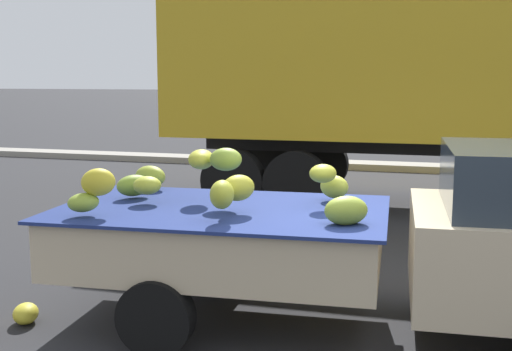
# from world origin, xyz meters

# --- Properties ---
(ground) EXTENTS (220.00, 220.00, 0.00)m
(ground) POSITION_xyz_m (0.00, 0.00, 0.00)
(ground) COLOR #28282B
(curb_strip) EXTENTS (80.00, 0.80, 0.16)m
(curb_strip) POSITION_xyz_m (0.00, 10.54, 0.08)
(curb_strip) COLOR gray
(curb_strip) RESTS_ON ground
(pickup_truck) EXTENTS (5.37, 2.16, 1.70)m
(pickup_truck) POSITION_xyz_m (0.65, 0.05, 0.89)
(pickup_truck) COLOR #CCB793
(pickup_truck) RESTS_ON ground
(fallen_banana_bunch_near_tailgate) EXTENTS (0.33, 0.37, 0.19)m
(fallen_banana_bunch_near_tailgate) POSITION_xyz_m (-3.17, -0.66, 0.09)
(fallen_banana_bunch_near_tailgate) COLOR gold
(fallen_banana_bunch_near_tailgate) RESTS_ON ground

